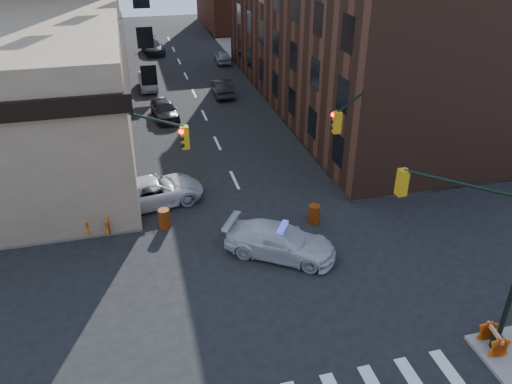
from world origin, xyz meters
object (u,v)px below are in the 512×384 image
police_car (280,241)px  parked_car_wfar (148,81)px  parked_car_wnear (164,109)px  barrel_bank (164,219)px  barricade_nw_a (99,225)px  parked_car_enear (222,87)px  barrel_road (314,214)px  barricade_se_a (493,339)px  pedestrian_a (79,200)px  pickup (153,191)px  pedestrian_b (43,211)px

police_car → parked_car_wfar: 29.25m
parked_car_wnear → barrel_bank: parked_car_wnear is taller
parked_car_wnear → police_car: bearing=-85.4°
parked_car_wnear → barricade_nw_a: bearing=-112.5°
parked_car_enear → barrel_bank: size_ratio=4.12×
barrel_road → barrel_bank: bearing=169.0°
parked_car_enear → barricade_se_a: (4.11, -33.14, -0.16)m
barricade_se_a → barrel_road: bearing=26.8°
pedestrian_a → barrel_road: (12.35, -3.69, -0.58)m
parked_car_wfar → barrel_bank: 24.99m
police_car → barricade_se_a: 10.07m
parked_car_wfar → barricade_se_a: bearing=-75.0°
parked_car_wnear → barrel_road: size_ratio=4.26×
pickup → parked_car_enear: bearing=-33.3°
barrel_bank → barricade_nw_a: bearing=178.3°
parked_car_wnear → pedestrian_a: pedestrian_a is taller
parked_car_wnear → pedestrian_a: (-5.96, -14.36, 0.34)m
parked_car_wnear → barricade_se_a: bearing=-76.7°
parked_car_enear → barricade_nw_a: parked_car_enear is taller
pedestrian_b → barrel_road: bearing=-22.0°
parked_car_wfar → barricade_se_a: size_ratio=3.95×
parked_car_enear → pedestrian_b: pedestrian_b is taller
barrel_bank → pedestrian_b: bearing=164.9°
pedestrian_a → pedestrian_b: (-1.83, -0.46, -0.12)m
pedestrian_a → barrel_bank: bearing=-10.3°
police_car → pedestrian_b: bearing=97.0°
parked_car_wfar → pedestrian_b: bearing=-107.8°
parked_car_wfar → pedestrian_a: (-5.14, -22.83, 0.37)m
pedestrian_b → barricade_nw_a: size_ratio=1.28×
pedestrian_a → parked_car_enear: bearing=74.1°
police_car → pickup: pickup is taller
parked_car_wnear → barrel_bank: (-1.55, -16.50, -0.23)m
police_car → barrel_bank: 6.59m
pedestrian_a → barricade_se_a: 21.17m
parked_car_enear → barricade_nw_a: (-10.66, -21.12, -0.10)m
parked_car_enear → barrel_road: parked_car_enear is taller
pedestrian_a → barrel_bank: pedestrian_a is taller
parked_car_wnear → pedestrian_b: pedestrian_b is taller
parked_car_wfar → barricade_nw_a: size_ratio=3.47×
parked_car_enear → pedestrian_a: (-11.71, -19.08, 0.38)m
parked_car_wnear → barricade_se_a: (9.86, -28.42, -0.19)m
barrel_road → pedestrian_b: bearing=167.2°
parked_car_wfar → barrel_bank: (-0.73, -24.98, -0.21)m
police_car → pedestrian_a: pedestrian_a is taller
parked_car_wfar → barricade_se_a: (10.68, -36.89, -0.17)m
parked_car_wfar → parked_car_enear: bearing=-30.9°
pedestrian_b → barrel_bank: pedestrian_b is taller
parked_car_enear → barrel_road: (0.65, -22.76, -0.21)m
barrel_bank → barricade_nw_a: size_ratio=0.83×
parked_car_wnear → pedestrian_b: bearing=-123.5°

